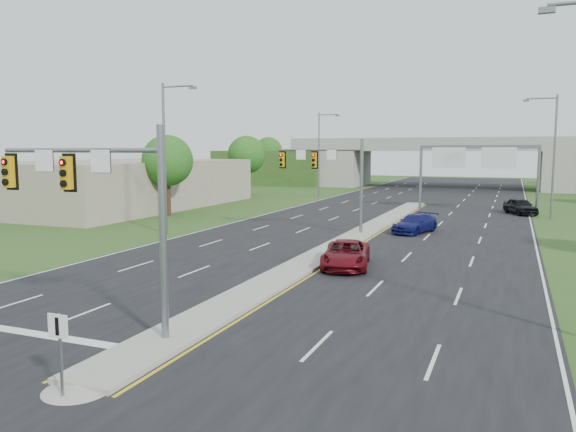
% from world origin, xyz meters
% --- Properties ---
extents(ground, '(240.00, 240.00, 0.00)m').
position_xyz_m(ground, '(0.00, 0.00, 0.00)').
color(ground, '#2E4A1A').
rests_on(ground, ground).
extents(road, '(24.00, 160.00, 0.02)m').
position_xyz_m(road, '(0.00, 35.00, 0.01)').
color(road, black).
rests_on(road, ground).
extents(median, '(2.00, 54.00, 0.16)m').
position_xyz_m(median, '(0.00, 23.00, 0.10)').
color(median, gray).
rests_on(median, road).
extents(median_nose, '(2.00, 2.00, 0.16)m').
position_xyz_m(median_nose, '(0.00, -4.00, 0.10)').
color(median_nose, gray).
rests_on(median_nose, road).
extents(lane_markings, '(23.72, 160.00, 0.01)m').
position_xyz_m(lane_markings, '(-0.60, 28.91, 0.02)').
color(lane_markings, gold).
rests_on(lane_markings, road).
extents(signal_mast_near, '(6.62, 0.60, 7.00)m').
position_xyz_m(signal_mast_near, '(-2.26, -0.07, 4.73)').
color(signal_mast_near, slate).
rests_on(signal_mast_near, ground).
extents(signal_mast_far, '(6.62, 0.60, 7.00)m').
position_xyz_m(signal_mast_far, '(-2.26, 24.93, 4.73)').
color(signal_mast_far, slate).
rests_on(signal_mast_far, ground).
extents(keep_right_sign, '(0.60, 0.13, 2.20)m').
position_xyz_m(keep_right_sign, '(0.00, -4.53, 1.52)').
color(keep_right_sign, slate).
rests_on(keep_right_sign, ground).
extents(sign_gantry, '(11.58, 0.44, 6.67)m').
position_xyz_m(sign_gantry, '(6.68, 44.92, 5.24)').
color(sign_gantry, slate).
rests_on(sign_gantry, ground).
extents(overpass, '(80.00, 14.00, 8.10)m').
position_xyz_m(overpass, '(0.00, 80.00, 3.55)').
color(overpass, gray).
rests_on(overpass, ground).
extents(lightpole_l_mid, '(2.85, 0.25, 11.00)m').
position_xyz_m(lightpole_l_mid, '(-13.30, 20.00, 6.10)').
color(lightpole_l_mid, slate).
rests_on(lightpole_l_mid, ground).
extents(lightpole_l_far, '(2.85, 0.25, 11.00)m').
position_xyz_m(lightpole_l_far, '(-13.30, 55.00, 6.10)').
color(lightpole_l_far, slate).
rests_on(lightpole_l_far, ground).
extents(lightpole_r_far, '(2.85, 0.25, 11.00)m').
position_xyz_m(lightpole_r_far, '(13.30, 40.00, 6.10)').
color(lightpole_r_far, slate).
rests_on(lightpole_r_far, ground).
extents(tree_l_near, '(4.80, 4.80, 7.60)m').
position_xyz_m(tree_l_near, '(-20.00, 30.00, 5.18)').
color(tree_l_near, '#382316').
rests_on(tree_l_near, ground).
extents(tree_l_mid, '(5.20, 5.20, 8.12)m').
position_xyz_m(tree_l_mid, '(-24.00, 55.00, 5.51)').
color(tree_l_mid, '#382316').
rests_on(tree_l_mid, ground).
extents(tree_back_a, '(6.00, 6.00, 8.85)m').
position_xyz_m(tree_back_a, '(-38.00, 94.00, 5.84)').
color(tree_back_a, '#382316').
rests_on(tree_back_a, ground).
extents(tree_back_b, '(5.60, 5.60, 8.32)m').
position_xyz_m(tree_back_b, '(-24.00, 94.00, 5.51)').
color(tree_back_b, '#382316').
rests_on(tree_back_b, ground).
extents(commercial_building, '(18.00, 30.00, 5.00)m').
position_xyz_m(commercial_building, '(-30.00, 35.00, 2.50)').
color(commercial_building, gray).
rests_on(commercial_building, ground).
extents(car_far_a, '(3.28, 5.42, 1.41)m').
position_xyz_m(car_far_a, '(2.21, 13.40, 0.72)').
color(car_far_a, '#5C0912').
rests_on(car_far_a, road).
extents(car_far_b, '(3.25, 5.11, 1.38)m').
position_xyz_m(car_far_b, '(3.54, 27.40, 0.71)').
color(car_far_b, '#0C104D').
rests_on(car_far_b, road).
extents(car_far_c, '(3.58, 4.92, 1.56)m').
position_xyz_m(car_far_c, '(11.00, 43.45, 0.80)').
color(car_far_c, black).
rests_on(car_far_c, road).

